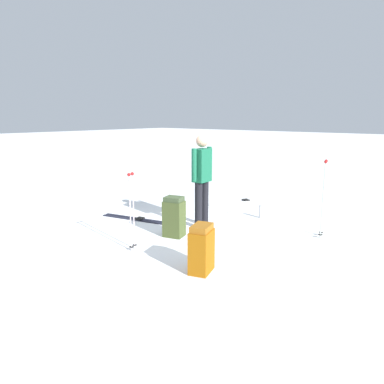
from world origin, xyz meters
The scene contains 10 objects.
ground_plane centered at (0.00, 0.00, 0.00)m, with size 80.00×80.00×0.00m, color white.
skier_standing centered at (-0.28, 0.00, 0.95)m, with size 0.57×0.24×1.70m.
ski_pair_near centered at (-2.56, -0.44, 0.01)m, with size 1.85×1.07×0.05m.
ski_pair_far centered at (0.19, -1.19, 0.01)m, with size 0.57×1.71×0.05m.
backpack_large_dark centered at (0.48, 0.00, 0.34)m, with size 0.35×0.39×0.69m.
backpack_bright centered at (1.33, 1.27, 0.32)m, with size 0.43×0.35×0.65m.
ski_poles_planted_near centered at (1.36, -0.05, 0.67)m, with size 0.16×0.10×1.21m.
ski_poles_planted_far centered at (-1.10, 1.95, 0.73)m, with size 0.20×0.11×1.32m.
sleeping_mat_rolled centered at (-0.86, -1.19, 0.09)m, with size 0.18×0.18×0.55m, color #555712.
thermos_bottle centered at (-1.50, 0.56, 0.13)m, with size 0.07×0.07×0.26m, color #B1B3BA.
Camera 1 is at (4.91, 4.10, 2.04)m, focal length 34.36 mm.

